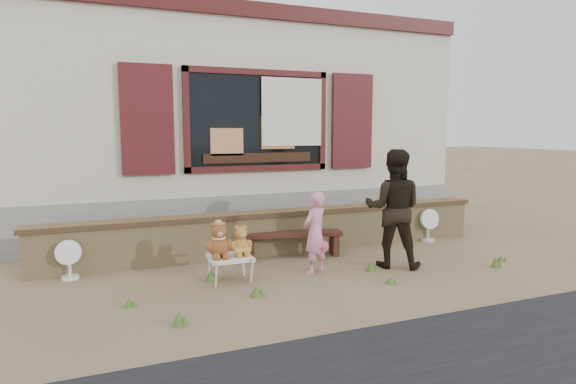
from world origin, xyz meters
name	(u,v)px	position (x,y,z in m)	size (l,w,h in m)	color
ground	(304,270)	(0.00, 0.00, 0.00)	(80.00, 80.00, 0.00)	brown
shopfront	(221,125)	(0.00, 4.49, 2.00)	(8.04, 5.13, 4.00)	#B8AF95
brick_wall	(278,231)	(0.00, 1.00, 0.34)	(7.10, 0.36, 0.67)	tan
bench	(293,239)	(0.12, 0.71, 0.28)	(1.51, 0.62, 0.38)	#341912
folding_chair	(230,258)	(-1.07, -0.10, 0.29)	(0.54, 0.48, 0.32)	white
teddy_bear_left	(219,239)	(-1.21, -0.10, 0.55)	(0.33, 0.29, 0.45)	brown
teddy_bear_right	(241,240)	(-0.93, -0.10, 0.52)	(0.29, 0.25, 0.39)	#99662A
child	(315,233)	(0.07, -0.19, 0.55)	(0.40, 0.26, 1.09)	pink
adult	(393,208)	(1.21, -0.29, 0.82)	(0.80, 0.62, 1.64)	black
fan_left	(69,259)	(-2.95, 0.76, 0.26)	(0.33, 0.22, 0.51)	white
fan_right	(428,225)	(2.67, 0.80, 0.28)	(0.35, 0.24, 0.56)	silver
grass_tufts	(302,281)	(-0.31, -0.61, 0.07)	(5.24, 1.42, 0.15)	#435E25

